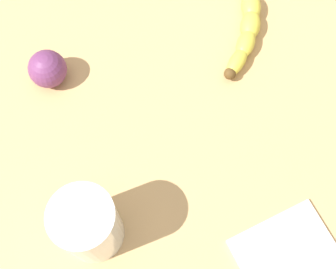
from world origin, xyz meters
The scene contains 5 objects.
wooden_tabletop centered at (0.00, 0.00, 1.50)cm, with size 120.00×120.00×3.00cm, color tan.
banana centered at (-15.84, 11.54, 4.54)cm, with size 22.70×8.22×3.07cm.
smoothie_glass centered at (15.12, -13.74, 8.24)cm, with size 7.72×7.72×11.03cm.
plum_fruit centered at (-8.74, -19.12, 5.79)cm, with size 5.59×5.59×5.59cm, color #6B3360.
folded_napkin centered at (22.12, 11.24, 3.30)cm, with size 13.25×12.51×0.60cm, color white.
Camera 1 is at (26.32, -5.35, 61.89)cm, focal length 47.65 mm.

